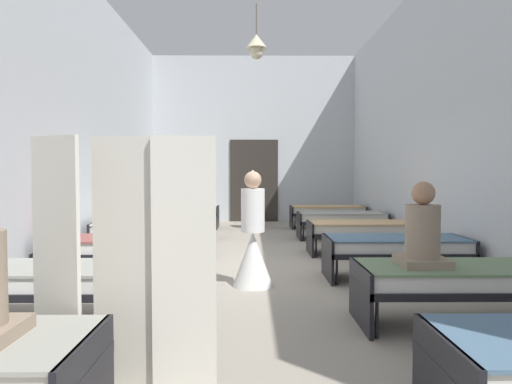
{
  "coord_description": "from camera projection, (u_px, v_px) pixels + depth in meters",
  "views": [
    {
      "loc": [
        -0.08,
        -7.14,
        1.47
      ],
      "look_at": [
        0.0,
        0.65,
        1.12
      ],
      "focal_mm": 32.21,
      "sensor_mm": 36.0,
      "label": 1
    }
  ],
  "objects": [
    {
      "name": "bed_left_row_2",
      "position": [
        118.0,
        247.0,
        6.22
      ],
      "size": [
        1.9,
        0.84,
        0.57
      ],
      "color": "black",
      "rests_on": "ground"
    },
    {
      "name": "potted_plant",
      "position": [
        252.0,
        203.0,
        11.95
      ],
      "size": [
        0.52,
        0.52,
        1.07
      ],
      "color": "brown",
      "rests_on": "ground"
    },
    {
      "name": "bed_right_row_5",
      "position": [
        327.0,
        211.0,
        11.92
      ],
      "size": [
        1.9,
        0.84,
        0.57
      ],
      "color": "black",
      "rests_on": "ground"
    },
    {
      "name": "bed_left_row_4",
      "position": [
        168.0,
        219.0,
        9.99
      ],
      "size": [
        1.9,
        0.84,
        0.57
      ],
      "color": "black",
      "rests_on": "ground"
    },
    {
      "name": "bed_right_row_2",
      "position": [
        396.0,
        247.0,
        6.26
      ],
      "size": [
        1.9,
        0.84,
        0.57
      ],
      "color": "black",
      "rests_on": "ground"
    },
    {
      "name": "bed_left_row_3",
      "position": [
        149.0,
        230.0,
        8.11
      ],
      "size": [
        1.9,
        0.84,
        0.57
      ],
      "color": "black",
      "rests_on": "ground"
    },
    {
      "name": "patient_seated_secondary",
      "position": [
        423.0,
        235.0,
        4.33
      ],
      "size": [
        0.44,
        0.44,
        0.8
      ],
      "color": "gray",
      "rests_on": "bed_right_row_1"
    },
    {
      "name": "privacy_screen",
      "position": [
        121.0,
        265.0,
        3.04
      ],
      "size": [
        1.24,
        0.23,
        1.7
      ],
      "rotation": [
        0.0,
        0.0,
        -0.19
      ],
      "color": "silver",
      "rests_on": "ground"
    },
    {
      "name": "bed_left_row_5",
      "position": [
        182.0,
        211.0,
        11.88
      ],
      "size": [
        1.9,
        0.84,
        0.57
      ],
      "color": "black",
      "rests_on": "ground"
    },
    {
      "name": "bed_right_row_4",
      "position": [
        341.0,
        219.0,
        10.03
      ],
      "size": [
        1.9,
        0.84,
        0.57
      ],
      "color": "black",
      "rests_on": "ground"
    },
    {
      "name": "room_shell",
      "position": [
        256.0,
        119.0,
        8.4
      ],
      "size": [
        6.28,
        12.93,
        4.84
      ],
      "color": "silver",
      "rests_on": "ground"
    },
    {
      "name": "bed_right_row_1",
      "position": [
        458.0,
        279.0,
        4.37
      ],
      "size": [
        1.9,
        0.84,
        0.57
      ],
      "color": "black",
      "rests_on": "ground"
    },
    {
      "name": "bed_left_row_1",
      "position": [
        60.0,
        280.0,
        4.33
      ],
      "size": [
        1.9,
        0.84,
        0.57
      ],
      "color": "black",
      "rests_on": "ground"
    },
    {
      "name": "bed_right_row_3",
      "position": [
        362.0,
        229.0,
        8.14
      ],
      "size": [
        1.9,
        0.84,
        0.57
      ],
      "color": "black",
      "rests_on": "ground"
    },
    {
      "name": "nurse_near_aisle",
      "position": [
        253.0,
        245.0,
        5.85
      ],
      "size": [
        0.52,
        0.52,
        1.49
      ],
      "rotation": [
        0.0,
        0.0,
        3.26
      ],
      "color": "white",
      "rests_on": "ground"
    },
    {
      "name": "ground_plane",
      "position": [
        256.0,
        268.0,
        7.2
      ],
      "size": [
        6.48,
        13.33,
        0.1
      ],
      "primitive_type": "cube",
      "color": "#9E9384"
    }
  ]
}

